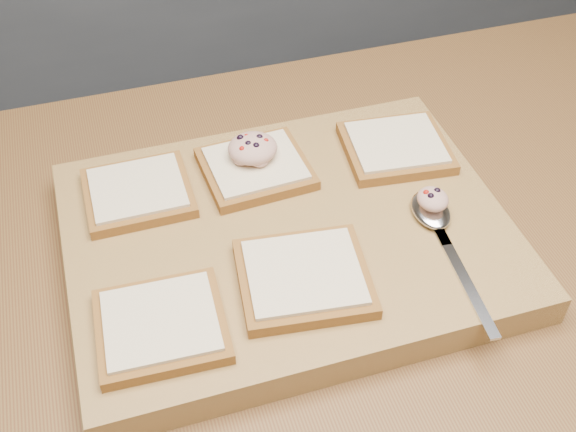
{
  "coord_description": "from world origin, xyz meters",
  "views": [
    {
      "loc": [
        -0.33,
        -0.5,
        1.5
      ],
      "look_at": [
        -0.16,
        0.03,
        0.95
      ],
      "focal_mm": 45.0,
      "sensor_mm": 36.0,
      "label": 1
    }
  ],
  "objects_px": {
    "spoon": "(435,220)",
    "cutting_board": "(288,239)",
    "bread_far_center": "(256,168)",
    "tuna_salad_dollop": "(252,148)"
  },
  "relations": [
    {
      "from": "tuna_salad_dollop",
      "to": "spoon",
      "type": "distance_m",
      "value": 0.23
    },
    {
      "from": "bread_far_center",
      "to": "tuna_salad_dollop",
      "type": "xyz_separation_m",
      "value": [
        -0.0,
        0.01,
        0.02
      ]
    },
    {
      "from": "bread_far_center",
      "to": "tuna_salad_dollop",
      "type": "height_order",
      "value": "tuna_salad_dollop"
    },
    {
      "from": "spoon",
      "to": "cutting_board",
      "type": "bearing_deg",
      "value": 164.31
    },
    {
      "from": "bread_far_center",
      "to": "spoon",
      "type": "height_order",
      "value": "bread_far_center"
    },
    {
      "from": "cutting_board",
      "to": "spoon",
      "type": "xyz_separation_m",
      "value": [
        0.16,
        -0.04,
        0.03
      ]
    },
    {
      "from": "cutting_board",
      "to": "tuna_salad_dollop",
      "type": "height_order",
      "value": "tuna_salad_dollop"
    },
    {
      "from": "tuna_salad_dollop",
      "to": "cutting_board",
      "type": "bearing_deg",
      "value": -84.49
    },
    {
      "from": "cutting_board",
      "to": "bread_far_center",
      "type": "height_order",
      "value": "bread_far_center"
    },
    {
      "from": "tuna_salad_dollop",
      "to": "spoon",
      "type": "relative_size",
      "value": 0.28
    }
  ]
}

